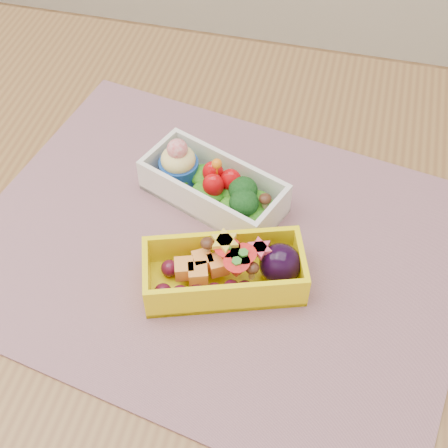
% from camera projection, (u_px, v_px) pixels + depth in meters
% --- Properties ---
extents(table, '(1.20, 0.80, 0.75)m').
position_uv_depth(table, '(219.00, 289.00, 0.81)').
color(table, brown).
rests_on(table, ground).
extents(placemat, '(0.62, 0.52, 0.00)m').
position_uv_depth(placemat, '(217.00, 247.00, 0.73)').
color(placemat, '#A47176').
rests_on(placemat, table).
extents(bento_white, '(0.19, 0.13, 0.07)m').
position_uv_depth(bento_white, '(213.00, 186.00, 0.75)').
color(bento_white, white).
rests_on(bento_white, placemat).
extents(bento_yellow, '(0.19, 0.13, 0.06)m').
position_uv_depth(bento_yellow, '(228.00, 270.00, 0.67)').
color(bento_yellow, yellow).
rests_on(bento_yellow, placemat).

